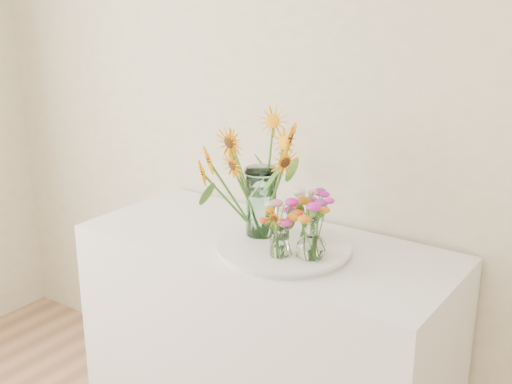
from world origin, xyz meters
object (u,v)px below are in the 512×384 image
counter (265,348)px  small_vase_b (311,239)px  small_vase_a (280,242)px  mason_jar (261,202)px  tray (284,249)px  small_vase_c (310,229)px

counter → small_vase_b: bearing=-21.5°
counter → small_vase_a: 0.57m
counter → small_vase_a: bearing=-43.0°
small_vase_b → mason_jar: bearing=162.5°
counter → tray: bearing=-25.7°
counter → tray: (0.11, -0.05, 0.46)m
small_vase_c → mason_jar: bearing=-166.3°
small_vase_b → small_vase_c: small_vase_b is taller
mason_jar → small_vase_a: mason_jar is taller
small_vase_a → small_vase_c: 0.17m
tray → small_vase_b: small_vase_b is taller
small_vase_a → mason_jar: bearing=142.1°
mason_jar → small_vase_c: 0.20m
small_vase_b → small_vase_c: size_ratio=1.44×
small_vase_a → counter: bearing=137.0°
counter → small_vase_c: 0.55m
small_vase_a → small_vase_b: bearing=24.8°
small_vase_a → small_vase_c: size_ratio=1.08×
mason_jar → small_vase_b: size_ratio=1.78×
mason_jar → small_vase_a: size_ratio=2.36×
mason_jar → small_vase_b: 0.28m
small_vase_a → small_vase_c: bearing=83.9°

